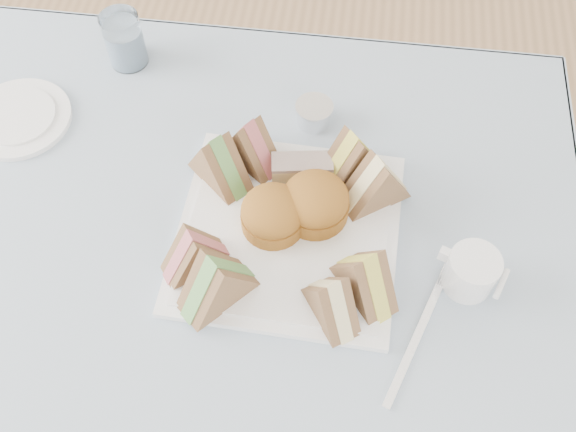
# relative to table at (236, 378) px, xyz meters

# --- Properties ---
(floor) EXTENTS (4.00, 4.00, 0.00)m
(floor) POSITION_rel_table_xyz_m (0.00, 0.00, -0.37)
(floor) COLOR #9E7751
(floor) RESTS_ON ground
(table) EXTENTS (0.90, 0.90, 0.74)m
(table) POSITION_rel_table_xyz_m (0.00, 0.00, 0.00)
(table) COLOR brown
(table) RESTS_ON floor
(tablecloth) EXTENTS (1.02, 1.02, 0.01)m
(tablecloth) POSITION_rel_table_xyz_m (0.00, 0.00, 0.37)
(tablecloth) COLOR silver
(tablecloth) RESTS_ON table
(serving_plate) EXTENTS (0.32, 0.32, 0.01)m
(serving_plate) POSITION_rel_table_xyz_m (0.08, 0.10, 0.38)
(serving_plate) COLOR white
(serving_plate) RESTS_ON tablecloth
(sandwich_fl_a) EXTENTS (0.10, 0.09, 0.08)m
(sandwich_fl_a) POSITION_rel_table_xyz_m (-0.03, 0.03, 0.43)
(sandwich_fl_a) COLOR brown
(sandwich_fl_a) RESTS_ON serving_plate
(sandwich_fl_b) EXTENTS (0.11, 0.11, 0.09)m
(sandwich_fl_b) POSITION_rel_table_xyz_m (0.01, -0.01, 0.44)
(sandwich_fl_b) COLOR brown
(sandwich_fl_b) RESTS_ON serving_plate
(sandwich_fr_a) EXTENTS (0.10, 0.11, 0.09)m
(sandwich_fr_a) POSITION_rel_table_xyz_m (0.20, 0.02, 0.43)
(sandwich_fr_a) COLOR brown
(sandwich_fr_a) RESTS_ON serving_plate
(sandwich_fr_b) EXTENTS (0.09, 0.10, 0.08)m
(sandwich_fr_b) POSITION_rel_table_xyz_m (0.16, -0.02, 0.43)
(sandwich_fr_b) COLOR brown
(sandwich_fr_b) RESTS_ON serving_plate
(sandwich_bl_a) EXTENTS (0.11, 0.10, 0.09)m
(sandwich_bl_a) POSITION_rel_table_xyz_m (-0.03, 0.18, 0.43)
(sandwich_bl_a) COLOR brown
(sandwich_bl_a) RESTS_ON serving_plate
(sandwich_bl_b) EXTENTS (0.11, 0.10, 0.09)m
(sandwich_bl_b) POSITION_rel_table_xyz_m (0.01, 0.21, 0.43)
(sandwich_bl_b) COLOR brown
(sandwich_bl_b) RESTS_ON serving_plate
(sandwich_br_a) EXTENTS (0.11, 0.10, 0.09)m
(sandwich_br_a) POSITION_rel_table_xyz_m (0.20, 0.17, 0.43)
(sandwich_br_a) COLOR brown
(sandwich_br_a) RESTS_ON serving_plate
(sandwich_br_b) EXTENTS (0.11, 0.10, 0.09)m
(sandwich_br_b) POSITION_rel_table_xyz_m (0.16, 0.21, 0.43)
(sandwich_br_b) COLOR brown
(sandwich_br_b) RESTS_ON serving_plate
(scone_left) EXTENTS (0.09, 0.09, 0.06)m
(scone_left) POSITION_rel_table_xyz_m (0.06, 0.10, 0.42)
(scone_left) COLOR #A8631B
(scone_left) RESTS_ON serving_plate
(scone_right) EXTENTS (0.11, 0.11, 0.06)m
(scone_right) POSITION_rel_table_xyz_m (0.12, 0.13, 0.42)
(scone_right) COLOR #A8631B
(scone_right) RESTS_ON serving_plate
(pastry_slice) EXTENTS (0.09, 0.05, 0.04)m
(pastry_slice) POSITION_rel_table_xyz_m (0.09, 0.19, 0.41)
(pastry_slice) COLOR #D3C071
(pastry_slice) RESTS_ON serving_plate
(side_plate) EXTENTS (0.22, 0.22, 0.01)m
(side_plate) POSITION_rel_table_xyz_m (-0.37, 0.25, 0.38)
(side_plate) COLOR white
(side_plate) RESTS_ON tablecloth
(water_glass) EXTENTS (0.07, 0.07, 0.09)m
(water_glass) POSITION_rel_table_xyz_m (-0.23, 0.41, 0.42)
(water_glass) COLOR white
(water_glass) RESTS_ON tablecloth
(tea_strainer) EXTENTS (0.07, 0.07, 0.03)m
(tea_strainer) POSITION_rel_table_xyz_m (0.10, 0.31, 0.39)
(tea_strainer) COLOR white
(tea_strainer) RESTS_ON tablecloth
(knife) EXTENTS (0.04, 0.18, 0.00)m
(knife) POSITION_rel_table_xyz_m (0.21, 0.07, 0.38)
(knife) COLOR white
(knife) RESTS_ON tablecloth
(fork) EXTENTS (0.07, 0.18, 0.00)m
(fork) POSITION_rel_table_xyz_m (0.27, -0.04, 0.38)
(fork) COLOR white
(fork) RESTS_ON tablecloth
(creamer_jug) EXTENTS (0.09, 0.09, 0.06)m
(creamer_jug) POSITION_rel_table_xyz_m (0.34, 0.05, 0.41)
(creamer_jug) COLOR white
(creamer_jug) RESTS_ON tablecloth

